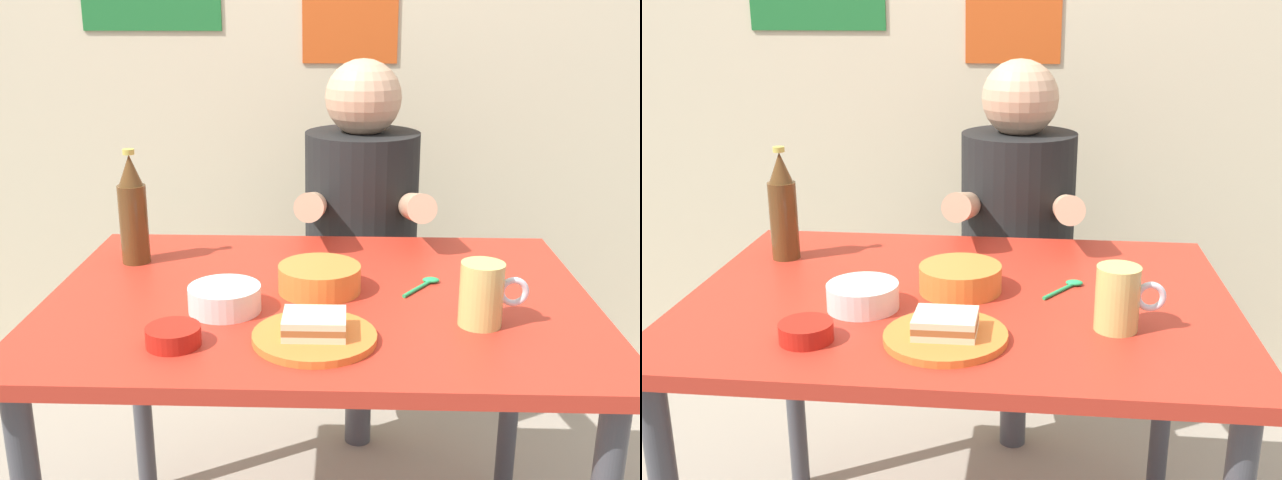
{
  "view_description": "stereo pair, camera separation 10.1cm",
  "coord_description": "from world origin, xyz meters",
  "views": [
    {
      "loc": [
        0.05,
        -1.4,
        1.3
      ],
      "look_at": [
        0.0,
        0.05,
        0.84
      ],
      "focal_mm": 41.53,
      "sensor_mm": 36.0,
      "label": 1
    },
    {
      "loc": [
        0.15,
        -1.4,
        1.3
      ],
      "look_at": [
        0.0,
        0.05,
        0.84
      ],
      "focal_mm": 41.53,
      "sensor_mm": 36.0,
      "label": 2
    }
  ],
  "objects": [
    {
      "name": "sandwich",
      "position": [
        0.0,
        -0.22,
        0.77
      ],
      "size": [
        0.11,
        0.09,
        0.04
      ],
      "color": "beige",
      "rests_on": "plate_orange"
    },
    {
      "name": "dining_table",
      "position": [
        0.0,
        0.0,
        0.65
      ],
      "size": [
        1.1,
        0.8,
        0.74
      ],
      "color": "#B72D1E",
      "rests_on": "ground"
    },
    {
      "name": "sambal_bowl_red",
      "position": [
        -0.24,
        -0.25,
        0.76
      ],
      "size": [
        0.1,
        0.1,
        0.03
      ],
      "color": "#B21E14",
      "rests_on": "dining_table"
    },
    {
      "name": "spoon",
      "position": [
        0.22,
        0.06,
        0.75
      ],
      "size": [
        0.09,
        0.1,
        0.01
      ],
      "color": "#26A559",
      "rests_on": "dining_table"
    },
    {
      "name": "rice_bowl_white",
      "position": [
        -0.18,
        -0.09,
        0.77
      ],
      "size": [
        0.14,
        0.14,
        0.05
      ],
      "color": "silver",
      "rests_on": "dining_table"
    },
    {
      "name": "beer_bottle",
      "position": [
        -0.43,
        0.19,
        0.86
      ],
      "size": [
        0.06,
        0.06,
        0.26
      ],
      "color": "#593819",
      "rests_on": "dining_table"
    },
    {
      "name": "wall_back",
      "position": [
        -0.0,
        1.05,
        1.3
      ],
      "size": [
        4.4,
        0.09,
        2.6
      ],
      "color": "beige",
      "rests_on": "ground"
    },
    {
      "name": "soup_bowl_orange",
      "position": [
        0.0,
        0.02,
        0.77
      ],
      "size": [
        0.17,
        0.17,
        0.05
      ],
      "color": "orange",
      "rests_on": "dining_table"
    },
    {
      "name": "beer_mug",
      "position": [
        0.3,
        -0.14,
        0.8
      ],
      "size": [
        0.13,
        0.08,
        0.12
      ],
      "color": "#D1BC66",
      "rests_on": "dining_table"
    },
    {
      "name": "stool",
      "position": [
        0.1,
        0.63,
        0.35
      ],
      "size": [
        0.34,
        0.34,
        0.45
      ],
      "color": "#4C4C51",
      "rests_on": "ground"
    },
    {
      "name": "plate_orange",
      "position": [
        0.0,
        -0.22,
        0.75
      ],
      "size": [
        0.22,
        0.22,
        0.01
      ],
      "primitive_type": "cylinder",
      "color": "orange",
      "rests_on": "dining_table"
    },
    {
      "name": "person_seated",
      "position": [
        0.1,
        0.62,
        0.77
      ],
      "size": [
        0.33,
        0.56,
        0.72
      ],
      "color": "black",
      "rests_on": "stool"
    }
  ]
}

